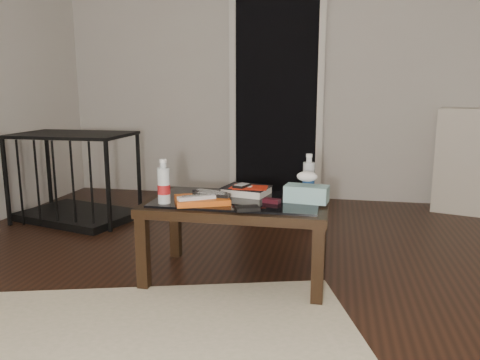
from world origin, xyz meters
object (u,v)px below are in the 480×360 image
object	(u,v)px
water_bottle_left	(164,181)
water_bottle_right	(309,175)
textbook	(247,190)
pet_crate	(77,192)
coffee_table	(237,210)
tissue_box	(307,194)

from	to	relation	value
water_bottle_left	water_bottle_right	world-z (taller)	same
textbook	water_bottle_right	xyz separation A→B (m)	(0.35, 0.06, 0.10)
textbook	water_bottle_left	size ratio (longest dim) A/B	1.05
pet_crate	coffee_table	bearing A→B (deg)	-16.01
coffee_table	pet_crate	bearing A→B (deg)	148.95
coffee_table	textbook	bearing A→B (deg)	76.05
tissue_box	coffee_table	bearing A→B (deg)	-171.33
water_bottle_left	textbook	bearing A→B (deg)	36.59
pet_crate	tissue_box	size ratio (longest dim) A/B	4.46
coffee_table	textbook	distance (m)	0.15
coffee_table	pet_crate	size ratio (longest dim) A/B	0.98
coffee_table	water_bottle_left	xyz separation A→B (m)	(-0.36, -0.17, 0.18)
water_bottle_left	water_bottle_right	size ratio (longest dim) A/B	1.00
water_bottle_right	coffee_table	bearing A→B (deg)	-155.13
textbook	tissue_box	distance (m)	0.37
pet_crate	water_bottle_left	size ratio (longest dim) A/B	4.31
pet_crate	water_bottle_right	bearing A→B (deg)	-6.37
textbook	tissue_box	xyz separation A→B (m)	(0.35, -0.11, 0.02)
coffee_table	pet_crate	distance (m)	1.82
pet_crate	textbook	size ratio (longest dim) A/B	4.10
pet_crate	tissue_box	world-z (taller)	pet_crate
pet_crate	water_bottle_left	distance (m)	1.66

